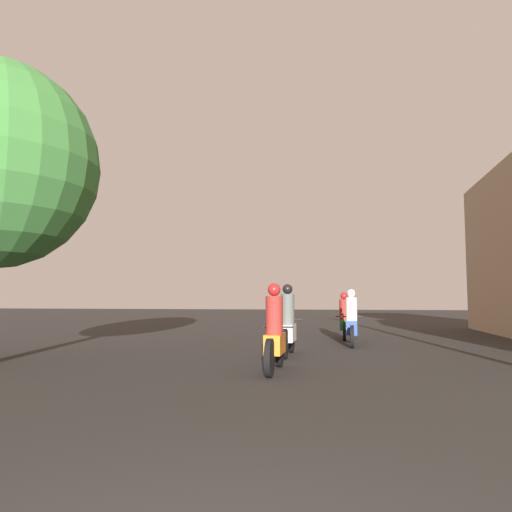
% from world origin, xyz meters
% --- Properties ---
extents(motorcycle_orange, '(0.60, 2.02, 1.64)m').
position_xyz_m(motorcycle_orange, '(-0.69, 7.30, 0.65)').
color(motorcycle_orange, black).
rests_on(motorcycle_orange, ground_plane).
extents(motorcycle_white, '(0.60, 2.05, 1.70)m').
position_xyz_m(motorcycle_white, '(-0.75, 9.96, 0.67)').
color(motorcycle_white, black).
rests_on(motorcycle_white, ground_plane).
extents(motorcycle_blue, '(0.60, 2.10, 1.62)m').
position_xyz_m(motorcycle_blue, '(0.77, 12.82, 0.65)').
color(motorcycle_blue, black).
rests_on(motorcycle_blue, ground_plane).
extents(motorcycle_green, '(0.60, 2.02, 1.56)m').
position_xyz_m(motorcycle_green, '(0.56, 15.14, 0.62)').
color(motorcycle_green, black).
rests_on(motorcycle_green, ground_plane).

